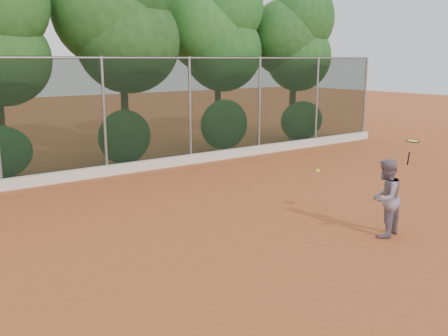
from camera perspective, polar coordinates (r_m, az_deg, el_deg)
ground at (r=9.72m, az=3.52°, el=-8.24°), size 80.00×80.00×0.00m
concrete_curb at (r=15.34m, az=-12.96°, el=-0.26°), size 24.00×0.20×0.30m
tennis_player at (r=10.20m, az=17.94°, el=-3.29°), size 0.87×0.74×1.55m
chainlink_fence at (r=15.23m, az=-13.54°, el=6.15°), size 24.09×0.09×3.50m
foliage_backdrop at (r=16.84m, az=-18.48°, el=15.10°), size 23.70×3.63×7.55m
tennis_racket at (r=10.23m, az=20.71°, el=2.69°), size 0.30×0.30×0.51m
tennis_ball_in_flight at (r=8.48m, az=10.65°, el=-0.32°), size 0.07×0.07×0.07m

